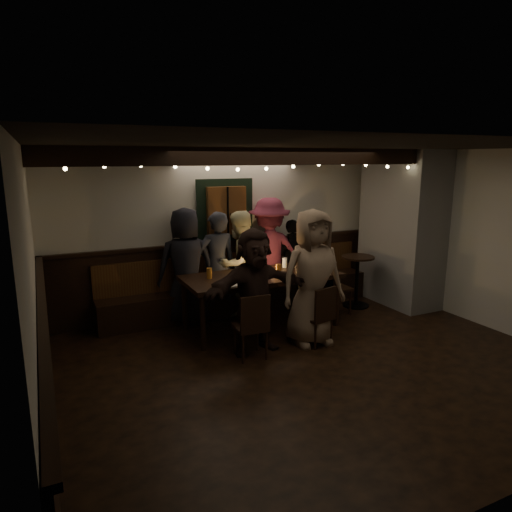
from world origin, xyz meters
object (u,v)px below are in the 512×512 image
chair_near_left (253,323)px  person_a (186,266)px  chair_end (332,283)px  person_d (269,254)px  person_e (293,264)px  person_g (312,278)px  person_b (217,266)px  person_f (254,291)px  high_top (357,275)px  dining_table (262,279)px  person_c (239,263)px  chair_near_right (320,313)px

chair_near_left → person_a: 1.73m
chair_end → person_d: size_ratio=0.50×
person_e → person_g: (-0.55, -1.46, 0.17)m
person_b → person_f: person_b is taller
chair_end → person_f: (-1.72, -0.75, 0.30)m
person_b → person_g: 1.68m
chair_end → person_b: size_ratio=0.54×
high_top → person_f: (-2.34, -0.90, 0.26)m
chair_end → person_e: (-0.36, 0.62, 0.23)m
dining_table → person_a: (-0.91, 0.73, 0.14)m
person_a → person_d: size_ratio=0.96×
person_c → person_f: 1.46m
chair_end → high_top: (0.62, 0.16, 0.03)m
person_b → person_g: bearing=117.6°
person_a → person_g: 1.98m
chair_near_left → person_e: 2.20m
person_b → person_d: bearing=-175.1°
chair_end → high_top: bearing=14.1°
person_a → chair_near_right: bearing=136.8°
chair_near_left → person_d: size_ratio=0.46×
person_b → person_c: bearing=-177.7°
chair_near_left → person_a: size_ratio=0.48×
dining_table → person_f: person_f is taller
person_f → person_c: bearing=70.8°
chair_near_left → person_a: (-0.33, 1.65, 0.40)m
dining_table → high_top: 1.92m
person_b → person_c: size_ratio=1.01×
chair_end → person_a: person_a is taller
high_top → person_b: bearing=168.3°
chair_end → person_c: bearing=153.7°
dining_table → chair_near_left: dining_table is taller
high_top → person_g: person_g is taller
chair_end → chair_near_left: bearing=-152.2°
person_a → person_e: bearing=-173.5°
chair_near_right → chair_end: chair_end is taller
chair_end → person_c: 1.52m
person_e → person_d: bearing=-16.9°
chair_end → high_top: chair_end is taller
person_b → person_d: person_d is taller
dining_table → chair_near_left: (-0.58, -0.92, -0.27)m
dining_table → person_b: size_ratio=1.36×
person_a → person_f: (0.47, -1.42, -0.07)m
chair_end → person_e: bearing=120.4°
chair_near_left → person_a: person_a is taller
chair_end → chair_near_right: bearing=-131.3°
dining_table → chair_end: size_ratio=2.49×
person_a → high_top: bearing=177.9°
dining_table → chair_end: dining_table is taller
high_top → person_a: 2.87m
person_b → person_e: 1.34m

